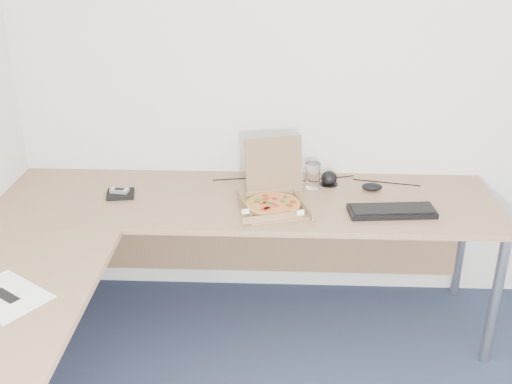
{
  "coord_description": "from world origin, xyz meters",
  "views": [
    {
      "loc": [
        -0.34,
        -1.4,
        2.04
      ],
      "look_at": [
        -0.45,
        1.28,
        0.82
      ],
      "focal_mm": 43.15,
      "sensor_mm": 36.0,
      "label": 1
    }
  ],
  "objects_px": {
    "desk": "(169,243)",
    "wallet": "(121,194)",
    "keyboard": "(392,211)",
    "drinking_glass": "(313,175)",
    "pizza_box": "(273,201)"
  },
  "relations": [
    {
      "from": "drinking_glass",
      "to": "keyboard",
      "type": "height_order",
      "value": "drinking_glass"
    },
    {
      "from": "keyboard",
      "to": "wallet",
      "type": "bearing_deg",
      "value": 168.44
    },
    {
      "from": "pizza_box",
      "to": "wallet",
      "type": "height_order",
      "value": "pizza_box"
    },
    {
      "from": "desk",
      "to": "drinking_glass",
      "type": "relative_size",
      "value": 18.5
    },
    {
      "from": "wallet",
      "to": "keyboard",
      "type": "bearing_deg",
      "value": -15.97
    },
    {
      "from": "desk",
      "to": "keyboard",
      "type": "relative_size",
      "value": 6.09
    },
    {
      "from": "wallet",
      "to": "desk",
      "type": "bearing_deg",
      "value": -63.04
    },
    {
      "from": "pizza_box",
      "to": "drinking_glass",
      "type": "relative_size",
      "value": 2.53
    },
    {
      "from": "pizza_box",
      "to": "wallet",
      "type": "relative_size",
      "value": 2.55
    },
    {
      "from": "wallet",
      "to": "drinking_glass",
      "type": "bearing_deg",
      "value": -1.1
    },
    {
      "from": "keyboard",
      "to": "wallet",
      "type": "relative_size",
      "value": 3.07
    },
    {
      "from": "drinking_glass",
      "to": "desk",
      "type": "bearing_deg",
      "value": -138.84
    },
    {
      "from": "desk",
      "to": "wallet",
      "type": "relative_size",
      "value": 18.68
    },
    {
      "from": "desk",
      "to": "wallet",
      "type": "xyz_separation_m",
      "value": [
        -0.32,
        0.43,
        0.04
      ]
    },
    {
      "from": "pizza_box",
      "to": "keyboard",
      "type": "relative_size",
      "value": 0.83
    }
  ]
}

